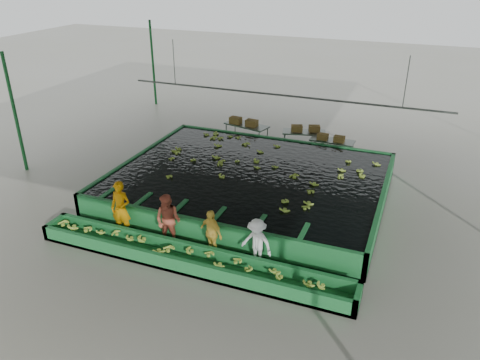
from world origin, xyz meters
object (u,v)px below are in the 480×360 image
at_px(worker_c, 211,233).
at_px(box_stack_mid, 305,131).
at_px(box_stack_right, 331,140).
at_px(packing_table_right, 332,149).
at_px(box_stack_left, 244,125).
at_px(worker_a, 121,209).
at_px(sorting_trough, 189,259).
at_px(worker_b, 168,221).
at_px(packing_table_mid, 304,141).
at_px(packing_table_left, 247,134).
at_px(flotation_tank, 250,182).
at_px(worker_d, 257,243).

relative_size(worker_c, box_stack_mid, 1.16).
distance_m(worker_c, box_stack_right, 8.99).
relative_size(packing_table_right, box_stack_left, 1.37).
xyz_separation_m(worker_a, box_stack_right, (5.00, 8.81, -0.05)).
bearing_deg(box_stack_left, sorting_trough, -77.81).
relative_size(worker_b, packing_table_mid, 0.88).
xyz_separation_m(worker_a, packing_table_mid, (3.60, 9.49, -0.49)).
height_order(packing_table_left, box_stack_left, box_stack_left).
bearing_deg(worker_a, packing_table_left, 81.01).
bearing_deg(packing_table_right, box_stack_mid, 156.18).
distance_m(worker_a, box_stack_left, 9.18).
relative_size(flotation_tank, box_stack_right, 8.23).
xyz_separation_m(worker_a, box_stack_mid, (3.65, 9.53, -0.04)).
height_order(sorting_trough, worker_c, worker_c).
bearing_deg(box_stack_left, worker_d, -66.45).
bearing_deg(flotation_tank, packing_table_mid, 81.61).
xyz_separation_m(packing_table_mid, packing_table_right, (1.45, -0.58, -0.01)).
bearing_deg(flotation_tank, box_stack_left, 113.89).
bearing_deg(worker_a, worker_b, -3.95).
height_order(worker_c, box_stack_mid, worker_c).
xyz_separation_m(worker_c, packing_table_left, (-2.39, 9.24, -0.28)).
bearing_deg(sorting_trough, box_stack_mid, 85.47).
distance_m(worker_b, box_stack_left, 9.22).
bearing_deg(worker_a, box_stack_mid, 65.07).
distance_m(flotation_tank, worker_a, 5.17).
bearing_deg(box_stack_left, box_stack_right, -4.57).
bearing_deg(packing_table_left, worker_a, -95.04).
distance_m(flotation_tank, worker_c, 4.33).
xyz_separation_m(packing_table_left, box_stack_right, (4.18, -0.43, 0.40)).
distance_m(worker_d, box_stack_right, 8.82).
height_order(packing_table_left, box_stack_right, box_stack_right).
distance_m(flotation_tank, packing_table_mid, 5.25).
xyz_separation_m(worker_a, worker_c, (3.21, 0.00, -0.17)).
bearing_deg(flotation_tank, worker_a, -123.40).
bearing_deg(worker_b, flotation_tank, 72.50).
bearing_deg(box_stack_mid, packing_table_mid, -143.36).
bearing_deg(box_stack_mid, worker_c, -92.67).
distance_m(worker_c, worker_d, 1.47).
distance_m(worker_c, packing_table_mid, 9.50).
height_order(sorting_trough, worker_b, worker_b).
bearing_deg(worker_a, flotation_tank, 52.65).
bearing_deg(worker_a, worker_d, -3.95).
distance_m(worker_b, worker_c, 1.47).
bearing_deg(worker_a, worker_c, -3.95).
distance_m(box_stack_mid, box_stack_right, 1.52).
relative_size(worker_a, box_stack_right, 1.55).
relative_size(packing_table_left, packing_table_right, 1.10).
xyz_separation_m(worker_b, worker_d, (2.94, 0.00, -0.11)).
distance_m(worker_a, worker_c, 3.21).
xyz_separation_m(worker_a, packing_table_right, (5.05, 8.91, -0.50)).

